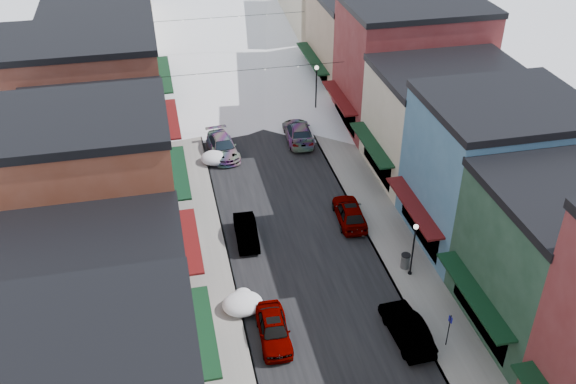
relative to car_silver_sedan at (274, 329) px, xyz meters
name	(u,v)px	position (x,y,z in m)	size (l,w,h in m)	color
road	(226,56)	(3.50, 45.83, -0.75)	(10.00, 160.00, 0.01)	black
sidewalk_left	(170,59)	(-3.10, 45.83, -0.68)	(3.20, 160.00, 0.15)	gray
sidewalk_right	(281,51)	(10.10, 45.83, -0.68)	(3.20, 160.00, 0.15)	gray
curb_left	(183,58)	(-1.55, 45.83, -0.68)	(0.10, 160.00, 0.15)	slate
curb_right	(268,52)	(8.55, 45.83, -0.68)	(0.10, 160.00, 0.15)	slate
bldg_l_cream	(88,325)	(-9.69, -1.67, 4.01)	(11.30, 8.20, 9.50)	#B5A691
bldg_l_brick_near	(81,212)	(-10.19, 6.33, 5.50)	(12.30, 8.20, 12.50)	brown
bldg_l_grayblue	(98,165)	(-9.69, 14.83, 3.76)	(11.30, 9.20, 9.00)	slate
bldg_l_brick_far	(87,101)	(-10.69, 23.83, 4.75)	(13.30, 9.20, 11.00)	brown
bldg_l_tan	(103,61)	(-9.69, 33.83, 4.25)	(11.30, 11.20, 10.00)	#957762
bldg_r_green	(570,259)	(16.69, -2.17, 4.01)	(11.30, 9.20, 9.50)	#1C3B29
bldg_r_blue	(495,171)	(16.69, 6.83, 4.50)	(11.30, 9.20, 10.50)	#3C6889
bldg_r_cream	(445,122)	(17.19, 15.83, 3.76)	(12.30, 9.20, 9.00)	beige
bldg_r_brick_far	(410,65)	(17.69, 24.83, 5.00)	(13.30, 9.20, 11.50)	maroon
bldg_r_tan	(365,40)	(16.69, 34.83, 4.00)	(11.30, 11.20, 9.50)	#977D63
overhead_cables	(241,40)	(3.50, 33.33, 5.45)	(16.40, 15.04, 0.04)	black
car_silver_sedan	(274,329)	(0.00, 0.00, 0.00)	(1.78, 4.42, 1.50)	#929499
car_dark_hatch	(246,232)	(0.00, 9.81, -0.06)	(1.47, 4.22, 1.39)	black
car_silver_wagon	(223,147)	(0.00, 22.40, 0.02)	(2.16, 5.32, 1.54)	#AFB2B8
car_green_sedan	(407,328)	(7.57, -1.60, 0.03)	(1.66, 4.76, 1.57)	black
car_gray_suv	(350,212)	(7.80, 10.40, 0.06)	(1.92, 4.77, 1.62)	gray
car_black_sedan	(298,132)	(7.00, 23.51, 0.08)	(2.32, 5.71, 1.66)	black
car_lane_silver	(209,57)	(1.30, 43.86, -0.07)	(1.62, 4.03, 1.37)	gray
car_lane_white	(240,38)	(5.70, 49.41, -0.03)	(2.39, 5.18, 1.44)	white
parking_sign	(449,328)	(9.57, -2.75, 0.74)	(0.08, 0.31, 2.30)	black
trash_can	(405,261)	(9.78, 4.33, -0.06)	(0.63, 0.63, 1.07)	#55575A
streetlamp_near	(414,243)	(9.89, 3.65, 1.90)	(0.33, 0.33, 3.97)	black
streetlamp_far	(316,83)	(9.86, 28.35, 2.46)	(0.40, 0.40, 4.86)	black
snow_pile_mid	(243,303)	(-1.38, 2.86, -0.24)	(2.51, 2.74, 1.06)	white
snow_pile_far	(216,157)	(-0.78, 21.15, -0.24)	(2.51, 2.75, 1.06)	white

